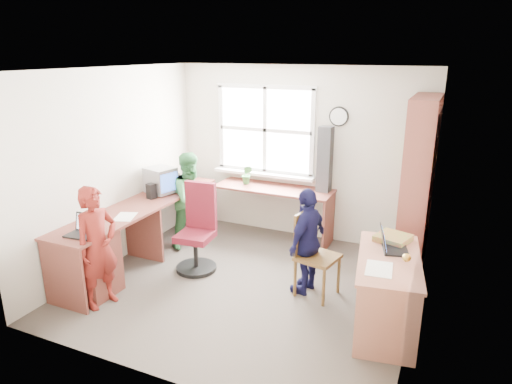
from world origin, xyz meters
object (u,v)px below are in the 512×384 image
at_px(cd_tower, 325,159).
at_px(person_navy, 307,241).
at_px(bookshelf, 417,191).
at_px(potted_plant, 247,175).
at_px(l_desk, 136,239).
at_px(crt_monitor, 161,180).
at_px(laptop_right, 390,245).
at_px(wooden_chair, 312,250).
at_px(person_red, 98,247).
at_px(swivel_chair, 198,233).
at_px(person_green, 192,200).
at_px(right_desk, 388,277).
at_px(laptop_left, 84,230).

xyz_separation_m(cd_tower, person_navy, (0.22, -1.37, -0.59)).
distance_m(bookshelf, potted_plant, 2.33).
relative_size(l_desk, cd_tower, 3.34).
bearing_deg(crt_monitor, laptop_right, 5.68).
relative_size(wooden_chair, cd_tower, 1.06).
xyz_separation_m(l_desk, potted_plant, (0.64, 1.71, 0.43)).
xyz_separation_m(cd_tower, potted_plant, (-1.09, -0.11, -0.30)).
height_order(bookshelf, cd_tower, bookshelf).
xyz_separation_m(person_red, person_navy, (1.88, 1.15, -0.05)).
distance_m(swivel_chair, potted_plant, 1.33).
height_order(l_desk, cd_tower, cd_tower).
xyz_separation_m(crt_monitor, person_red, (0.31, -1.55, -0.28)).
height_order(cd_tower, person_green, cd_tower).
height_order(person_red, person_green, person_green).
height_order(l_desk, swivel_chair, swivel_chair).
bearing_deg(bookshelf, person_red, -143.01).
height_order(right_desk, laptop_left, laptop_left).
bearing_deg(cd_tower, wooden_chair, -74.63).
height_order(swivel_chair, potted_plant, swivel_chair).
bearing_deg(person_green, laptop_left, -167.43).
bearing_deg(cd_tower, l_desk, -129.84).
bearing_deg(crt_monitor, right_desk, 2.42).
bearing_deg(bookshelf, laptop_left, -145.24).
height_order(wooden_chair, cd_tower, cd_tower).
distance_m(right_desk, person_red, 2.91).
relative_size(right_desk, crt_monitor, 3.08).
relative_size(wooden_chair, laptop_left, 3.00).
distance_m(wooden_chair, potted_plant, 1.92).
xyz_separation_m(potted_plant, person_green, (-0.50, -0.69, -0.24)).
relative_size(person_green, person_navy, 1.09).
bearing_deg(cd_tower, person_navy, -77.12).
distance_m(cd_tower, person_navy, 1.51).
distance_m(crt_monitor, person_navy, 2.24).
distance_m(right_desk, laptop_left, 3.10).
bearing_deg(swivel_chair, laptop_right, -8.80).
bearing_deg(potted_plant, laptop_right, -32.27).
distance_m(right_desk, cd_tower, 2.14).
bearing_deg(laptop_right, l_desk, 81.79).
relative_size(cd_tower, person_green, 0.68).
distance_m(wooden_chair, person_navy, 0.11).
relative_size(potted_plant, person_red, 0.21).
height_order(cd_tower, potted_plant, cd_tower).
bearing_deg(person_navy, laptop_left, -51.85).
bearing_deg(l_desk, potted_plant, 69.44).
bearing_deg(person_red, person_green, 9.31).
height_order(swivel_chair, laptop_left, swivel_chair).
bearing_deg(right_desk, person_green, 152.95).
distance_m(right_desk, swivel_chair, 2.32).
height_order(crt_monitor, person_red, person_red).
xyz_separation_m(laptop_left, potted_plant, (0.76, 2.37, 0.09)).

